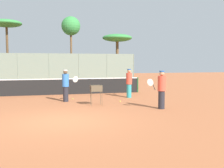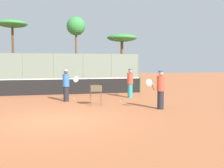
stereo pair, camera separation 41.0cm
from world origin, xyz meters
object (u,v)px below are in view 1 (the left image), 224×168
player_white_outfit (129,83)px  player_yellow_shirt (66,85)px  ball_cart (96,90)px  parked_car (51,74)px  player_red_cap (161,89)px  tennis_net (53,86)px

player_white_outfit → player_yellow_shirt: player_white_outfit is taller
player_yellow_shirt → ball_cart: player_yellow_shirt is taller
parked_car → player_yellow_shirt: bearing=-89.1°
ball_cart → parked_car: bearing=94.2°
player_yellow_shirt → parked_car: 20.78m
parked_car → ball_cart: bearing=-85.8°
player_yellow_shirt → ball_cart: bearing=-48.6°
player_white_outfit → parked_car: size_ratio=0.41×
player_red_cap → player_yellow_shirt: player_red_cap is taller
player_yellow_shirt → ball_cart: size_ratio=1.73×
player_white_outfit → player_yellow_shirt: bearing=130.3°
player_yellow_shirt → parked_car: size_ratio=0.41×
player_white_outfit → player_red_cap: size_ratio=0.99×
tennis_net → ball_cart: bearing=-68.8°
player_white_outfit → ball_cart: player_white_outfit is taller
tennis_net → player_yellow_shirt: player_yellow_shirt is taller
ball_cart → parked_car: 22.48m
player_white_outfit → player_red_cap: bearing=-147.6°
player_red_cap → player_yellow_shirt: 5.27m
ball_cart → player_yellow_shirt: bearing=129.2°
tennis_net → player_yellow_shirt: bearing=-80.3°
player_red_cap → ball_cart: (-2.73, 1.71, -0.15)m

